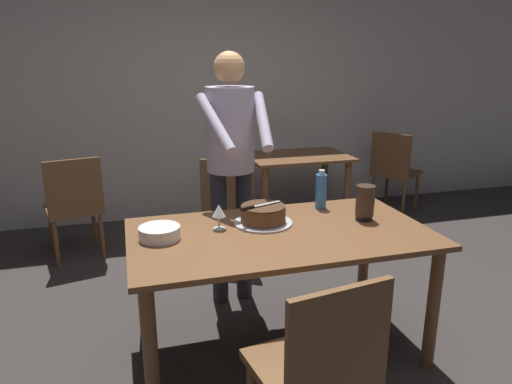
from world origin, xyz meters
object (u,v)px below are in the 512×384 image
(plate_stack, at_px, (160,233))
(background_chair_3, at_px, (394,169))
(person_cutting_cake, at_px, (231,152))
(chair_near_side, at_px, (319,367))
(background_chair_2, at_px, (74,204))
(cake_on_platter, at_px, (263,215))
(background_chair_0, at_px, (231,205))
(wine_glass_near, at_px, (219,212))
(hurricane_lamp, at_px, (365,202))
(background_table, at_px, (298,171))
(water_bottle, at_px, (321,191))
(main_dining_table, at_px, (280,249))
(cake_knife, at_px, (253,207))

(plate_stack, relative_size, background_chair_3, 0.24)
(person_cutting_cake, relative_size, chair_near_side, 1.91)
(chair_near_side, distance_m, background_chair_3, 3.69)
(background_chair_2, bearing_deg, plate_stack, -70.45)
(cake_on_platter, relative_size, chair_near_side, 0.38)
(background_chair_0, bearing_deg, background_chair_3, 21.19)
(plate_stack, relative_size, background_chair_2, 0.24)
(wine_glass_near, xyz_separation_m, hurricane_lamp, (0.86, -0.08, 0.00))
(chair_near_side, height_order, background_table, chair_near_side)
(person_cutting_cake, xyz_separation_m, background_chair_3, (2.19, 1.46, -0.58))
(person_cutting_cake, relative_size, background_chair_0, 1.91)
(cake_on_platter, relative_size, background_chair_3, 0.38)
(hurricane_lamp, height_order, background_chair_2, hurricane_lamp)
(chair_near_side, relative_size, background_chair_0, 1.00)
(water_bottle, bearing_deg, main_dining_table, -139.52)
(plate_stack, bearing_deg, background_chair_0, 61.85)
(hurricane_lamp, distance_m, background_chair_0, 1.44)
(cake_on_platter, bearing_deg, background_chair_0, 85.91)
(background_table, bearing_deg, hurricane_lamp, -99.50)
(cake_on_platter, distance_m, hurricane_lamp, 0.61)
(cake_knife, bearing_deg, background_chair_3, 42.57)
(water_bottle, bearing_deg, chair_near_side, -113.43)
(plate_stack, bearing_deg, hurricane_lamp, -1.03)
(background_chair_3, bearing_deg, plate_stack, -142.78)
(water_bottle, xyz_separation_m, background_chair_3, (1.68, 1.81, -0.37))
(chair_near_side, bearing_deg, background_chair_3, 53.62)
(background_chair_0, xyz_separation_m, background_chair_3, (2.04, 0.79, 0.00))
(water_bottle, height_order, chair_near_side, water_bottle)
(main_dining_table, bearing_deg, background_table, 66.47)
(chair_near_side, distance_m, background_table, 2.99)
(water_bottle, distance_m, chair_near_side, 1.32)
(main_dining_table, bearing_deg, hurricane_lamp, 4.86)
(background_table, bearing_deg, chair_near_side, -109.25)
(main_dining_table, height_order, background_table, main_dining_table)
(hurricane_lamp, xyz_separation_m, background_chair_0, (-0.51, 1.30, -0.37))
(hurricane_lamp, bearing_deg, background_chair_0, 111.52)
(cake_on_platter, bearing_deg, water_bottle, 22.53)
(cake_on_platter, distance_m, background_chair_2, 2.00)
(person_cutting_cake, relative_size, background_chair_3, 1.91)
(cake_on_platter, distance_m, chair_near_side, 1.03)
(cake_on_platter, distance_m, wine_glass_near, 0.27)
(cake_knife, xyz_separation_m, background_table, (0.99, 1.87, -0.29))
(person_cutting_cake, height_order, background_chair_2, person_cutting_cake)
(chair_near_side, bearing_deg, background_chair_2, 113.68)
(wine_glass_near, bearing_deg, cake_knife, -2.79)
(wine_glass_near, relative_size, chair_near_side, 0.16)
(wine_glass_near, bearing_deg, plate_stack, -169.33)
(main_dining_table, height_order, chair_near_side, chair_near_side)
(plate_stack, height_order, background_chair_2, background_chair_2)
(main_dining_table, xyz_separation_m, background_chair_0, (0.03, 1.34, -0.15))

